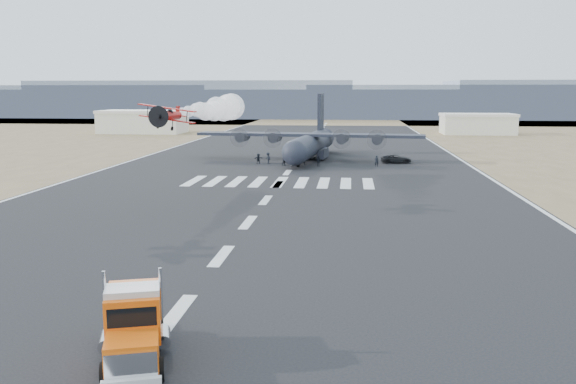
% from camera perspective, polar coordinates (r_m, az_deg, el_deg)
% --- Properties ---
extents(ground, '(500.00, 500.00, 0.00)m').
position_cam_1_polar(ground, '(35.37, -10.37, -11.06)').
color(ground, black).
rests_on(ground, ground).
extents(scrub_far, '(500.00, 80.00, 0.00)m').
position_cam_1_polar(scrub_far, '(262.22, 3.81, 6.71)').
color(scrub_far, brown).
rests_on(scrub_far, ground).
extents(runway_markings, '(60.00, 260.00, 0.01)m').
position_cam_1_polar(runway_markings, '(93.07, -0.06, 1.84)').
color(runway_markings, silver).
rests_on(runway_markings, ground).
extents(ridge_seg_b, '(150.00, 50.00, 15.00)m').
position_cam_1_polar(ridge_seg_b, '(323.46, -19.88, 8.02)').
color(ridge_seg_b, gray).
rests_on(ridge_seg_b, ground).
extents(ridge_seg_c, '(150.00, 50.00, 17.00)m').
position_cam_1_polar(ridge_seg_c, '(301.16, -8.55, 8.59)').
color(ridge_seg_c, gray).
rests_on(ridge_seg_c, ground).
extents(ridge_seg_d, '(150.00, 50.00, 13.00)m').
position_cam_1_polar(ridge_seg_d, '(291.98, 4.05, 8.26)').
color(ridge_seg_d, gray).
rests_on(ridge_seg_d, ground).
extents(ridge_seg_e, '(150.00, 50.00, 15.00)m').
position_cam_1_polar(ridge_seg_e, '(297.02, 16.81, 8.10)').
color(ridge_seg_e, gray).
rests_on(ridge_seg_e, ground).
extents(hangar_left, '(24.50, 14.50, 6.70)m').
position_cam_1_polar(hangar_left, '(187.38, -13.39, 6.45)').
color(hangar_left, beige).
rests_on(hangar_left, ground).
extents(hangar_right, '(20.50, 12.50, 5.90)m').
position_cam_1_polar(hangar_right, '(185.61, 17.30, 6.13)').
color(hangar_right, beige).
rests_on(hangar_right, ground).
extents(semi_truck, '(4.45, 7.94, 3.50)m').
position_cam_1_polar(semi_truck, '(29.52, -14.23, -11.85)').
color(semi_truck, black).
rests_on(semi_truck, ground).
extents(aerobatic_biplane, '(6.04, 5.42, 2.64)m').
position_cam_1_polar(aerobatic_biplane, '(63.99, -11.17, 7.05)').
color(aerobatic_biplane, red).
extents(smoke_trail, '(3.80, 25.58, 3.80)m').
position_cam_1_polar(smoke_trail, '(84.31, -6.21, 7.82)').
color(smoke_trail, white).
extents(transport_aircraft, '(40.98, 33.66, 11.82)m').
position_cam_1_polar(transport_aircraft, '(111.44, 2.16, 4.66)').
color(transport_aircraft, black).
rests_on(transport_aircraft, ground).
extents(support_vehicle, '(5.46, 3.00, 1.45)m').
position_cam_1_polar(support_vehicle, '(106.98, 10.10, 3.07)').
color(support_vehicle, black).
rests_on(support_vehicle, ground).
extents(crew_a, '(0.71, 0.60, 1.86)m').
position_cam_1_polar(crew_a, '(101.17, 8.28, 2.88)').
color(crew_a, black).
rests_on(crew_a, ground).
extents(crew_b, '(0.55, 0.82, 1.61)m').
position_cam_1_polar(crew_b, '(102.88, 1.62, 3.01)').
color(crew_b, black).
rests_on(crew_b, ground).
extents(crew_c, '(1.20, 1.31, 1.89)m').
position_cam_1_polar(crew_c, '(104.89, -1.89, 3.21)').
color(crew_c, black).
rests_on(crew_c, ground).
extents(crew_d, '(1.08, 0.84, 1.65)m').
position_cam_1_polar(crew_d, '(100.97, 2.85, 2.89)').
color(crew_d, black).
rests_on(crew_d, ground).
extents(crew_e, '(1.07, 0.90, 1.88)m').
position_cam_1_polar(crew_e, '(108.64, 1.58, 3.42)').
color(crew_e, black).
rests_on(crew_e, ground).
extents(crew_f, '(1.72, 1.13, 1.77)m').
position_cam_1_polar(crew_f, '(104.48, -2.79, 3.14)').
color(crew_f, black).
rests_on(crew_f, ground).
extents(crew_g, '(0.87, 0.85, 1.83)m').
position_cam_1_polar(crew_g, '(101.04, 0.34, 2.96)').
color(crew_g, black).
rests_on(crew_g, ground).
extents(crew_h, '(1.07, 0.89, 1.89)m').
position_cam_1_polar(crew_h, '(101.58, -0.33, 3.01)').
color(crew_h, black).
rests_on(crew_h, ground).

